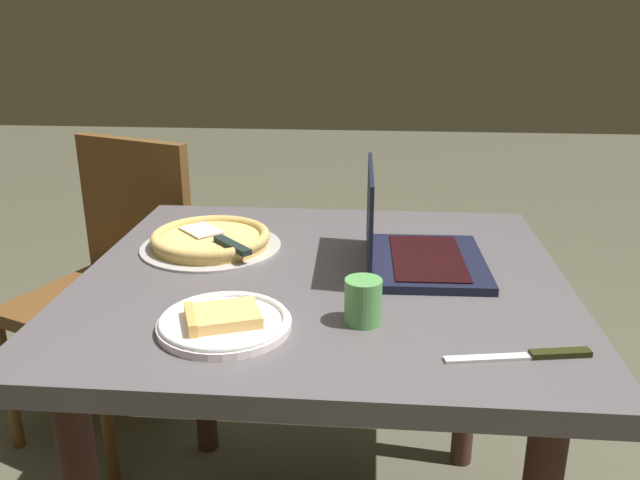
# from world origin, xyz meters

# --- Properties ---
(dining_table) EXTENTS (1.00, 0.93, 0.75)m
(dining_table) POSITION_xyz_m (0.00, 0.00, 0.65)
(dining_table) COLOR #4D484B
(dining_table) RESTS_ON ground_plane
(laptop) EXTENTS (0.26, 0.32, 0.21)m
(laptop) POSITION_xyz_m (0.18, 0.06, 0.79)
(laptop) COLOR black
(laptop) RESTS_ON dining_table
(pizza_plate) EXTENTS (0.23, 0.23, 0.04)m
(pizza_plate) POSITION_xyz_m (-0.15, -0.26, 0.76)
(pizza_plate) COLOR white
(pizza_plate) RESTS_ON dining_table
(pizza_tray) EXTENTS (0.32, 0.32, 0.04)m
(pizza_tray) POSITION_xyz_m (-0.27, 0.14, 0.77)
(pizza_tray) COLOR #A29F9A
(pizza_tray) RESTS_ON dining_table
(table_knife) EXTENTS (0.24, 0.06, 0.01)m
(table_knife) POSITION_xyz_m (0.36, -0.32, 0.75)
(table_knife) COLOR beige
(table_knife) RESTS_ON dining_table
(drink_cup) EXTENTS (0.07, 0.07, 0.08)m
(drink_cup) POSITION_xyz_m (0.09, -0.22, 0.79)
(drink_cup) COLOR #51944B
(drink_cup) RESTS_ON dining_table
(chair_far) EXTENTS (0.56, 0.56, 0.90)m
(chair_far) POSITION_xyz_m (-0.68, 0.52, 0.51)
(chair_far) COLOR brown
(chair_far) RESTS_ON ground_plane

